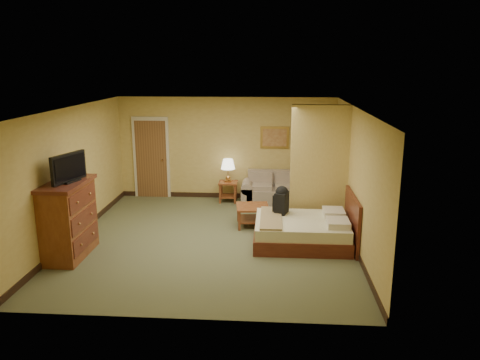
# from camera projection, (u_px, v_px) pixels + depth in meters

# --- Properties ---
(floor) EXTENTS (6.00, 6.00, 0.00)m
(floor) POSITION_uv_depth(u_px,v_px,m) (212.00, 239.00, 9.33)
(floor) COLOR #575C3B
(floor) RESTS_ON ground
(ceiling) EXTENTS (6.00, 6.00, 0.00)m
(ceiling) POSITION_uv_depth(u_px,v_px,m) (210.00, 108.00, 8.70)
(ceiling) COLOR white
(ceiling) RESTS_ON back_wall
(back_wall) EXTENTS (5.50, 0.02, 2.60)m
(back_wall) POSITION_uv_depth(u_px,v_px,m) (227.00, 149.00, 11.92)
(back_wall) COLOR tan
(back_wall) RESTS_ON floor
(left_wall) EXTENTS (0.02, 6.00, 2.60)m
(left_wall) POSITION_uv_depth(u_px,v_px,m) (73.00, 174.00, 9.20)
(left_wall) COLOR tan
(left_wall) RESTS_ON floor
(right_wall) EXTENTS (0.02, 6.00, 2.60)m
(right_wall) POSITION_uv_depth(u_px,v_px,m) (356.00, 178.00, 8.83)
(right_wall) COLOR tan
(right_wall) RESTS_ON floor
(partition) EXTENTS (1.20, 0.15, 2.60)m
(partition) POSITION_uv_depth(u_px,v_px,m) (319.00, 167.00, 9.77)
(partition) COLOR tan
(partition) RESTS_ON floor
(door) EXTENTS (0.94, 0.16, 2.10)m
(door) POSITION_uv_depth(u_px,v_px,m) (151.00, 158.00, 12.08)
(door) COLOR beige
(door) RESTS_ON floor
(baseboard) EXTENTS (5.50, 0.02, 0.12)m
(baseboard) POSITION_uv_depth(u_px,v_px,m) (227.00, 195.00, 12.21)
(baseboard) COLOR black
(baseboard) RESTS_ON floor
(loveseat) EXTENTS (1.60, 0.74, 0.81)m
(loveseat) POSITION_uv_depth(u_px,v_px,m) (274.00, 193.00, 11.67)
(loveseat) COLOR gray
(loveseat) RESTS_ON floor
(side_table) EXTENTS (0.47, 0.47, 0.51)m
(side_table) POSITION_uv_depth(u_px,v_px,m) (228.00, 189.00, 11.81)
(side_table) COLOR brown
(side_table) RESTS_ON floor
(table_lamp) EXTENTS (0.35, 0.35, 0.58)m
(table_lamp) POSITION_uv_depth(u_px,v_px,m) (228.00, 165.00, 11.66)
(table_lamp) COLOR #B48042
(table_lamp) RESTS_ON side_table
(coffee_table) EXTENTS (0.76, 0.76, 0.44)m
(coffee_table) POSITION_uv_depth(u_px,v_px,m) (253.00, 211.00, 10.05)
(coffee_table) COLOR brown
(coffee_table) RESTS_ON floor
(wall_picture) EXTENTS (0.72, 0.04, 0.56)m
(wall_picture) POSITION_uv_depth(u_px,v_px,m) (275.00, 138.00, 11.74)
(wall_picture) COLOR #B78E3F
(wall_picture) RESTS_ON back_wall
(dresser) EXTENTS (0.68, 1.30, 1.39)m
(dresser) POSITION_uv_depth(u_px,v_px,m) (68.00, 219.00, 8.38)
(dresser) COLOR brown
(dresser) RESTS_ON floor
(tv) EXTENTS (0.30, 0.82, 0.51)m
(tv) POSITION_uv_depth(u_px,v_px,m) (69.00, 169.00, 8.14)
(tv) COLOR black
(tv) RESTS_ON dresser
(bed) EXTENTS (1.89, 1.54, 0.99)m
(bed) POSITION_uv_depth(u_px,v_px,m) (305.00, 230.00, 9.05)
(bed) COLOR #511D12
(bed) RESTS_ON floor
(backpack) EXTENTS (0.31, 0.38, 0.57)m
(backpack) POSITION_uv_depth(u_px,v_px,m) (282.00, 199.00, 9.31)
(backpack) COLOR black
(backpack) RESTS_ON bed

